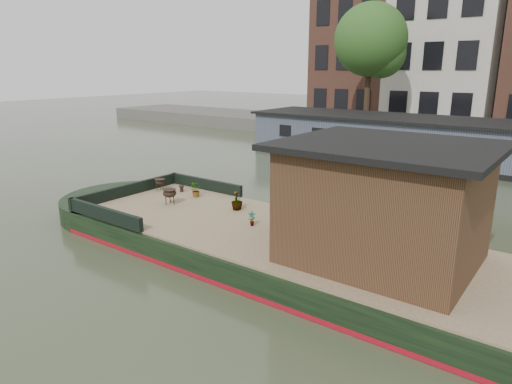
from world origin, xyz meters
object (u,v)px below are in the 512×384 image
Objects in this scene: cabin at (384,202)px; potted_plant_a at (252,219)px; dinghy at (308,155)px; brazier_rear at (160,185)px; bicycle at (306,213)px; brazier_front at (170,197)px.

potted_plant_a is (-3.35, 0.03, -1.04)m from cabin.
cabin is 10.86× the size of potted_plant_a.
cabin is at bearing -143.24° from dinghy.
brazier_rear is (-4.41, 0.93, 0.00)m from potted_plant_a.
potted_plant_a reaches higher than dinghy.
potted_plant_a is 11.64m from dinghy.
potted_plant_a is at bearing 179.45° from cabin.
dinghy is (-4.65, 10.67, -0.51)m from potted_plant_a.
bicycle is (-1.99, 0.35, -0.72)m from cabin.
brazier_front reaches higher than potted_plant_a.
potted_plant_a is at bearing 99.83° from bicycle.
cabin reaches higher than potted_plant_a.
cabin reaches higher than brazier_rear.
dinghy is at bearing 113.54° from potted_plant_a.
dinghy is (-8.00, 10.70, -1.56)m from cabin.
potted_plant_a is 0.12× the size of dinghy.
brazier_rear is (-7.76, 0.96, -1.04)m from cabin.
brazier_front is (-6.38, 0.11, -1.01)m from cabin.
brazier_front is (-4.40, -0.24, -0.29)m from bicycle.
cabin is 3.51m from potted_plant_a.
bicycle is 5.82m from brazier_rear.
potted_plant_a is 0.84× the size of brazier_front.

